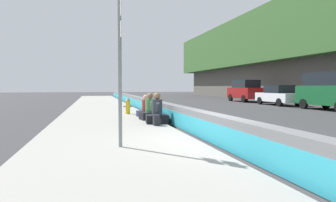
# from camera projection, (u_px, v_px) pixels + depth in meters

# --- Properties ---
(ground_plane) EXTENTS (160.00, 160.00, 0.00)m
(ground_plane) POSITION_uv_depth(u_px,v_px,m) (216.00, 146.00, 7.92)
(ground_plane) COLOR #353538
(ground_plane) RESTS_ON ground
(sidewalk_strip) EXTENTS (80.00, 4.40, 0.14)m
(sidewalk_strip) POSITION_uv_depth(u_px,v_px,m) (117.00, 148.00, 7.26)
(sidewalk_strip) COLOR gray
(sidewalk_strip) RESTS_ON ground_plane
(jersey_barrier) EXTENTS (76.00, 0.45, 0.85)m
(jersey_barrier) POSITION_uv_depth(u_px,v_px,m) (216.00, 130.00, 7.90)
(jersey_barrier) COLOR slate
(jersey_barrier) RESTS_ON ground_plane
(route_sign_post) EXTENTS (0.44, 0.09, 3.60)m
(route_sign_post) POSITION_uv_depth(u_px,v_px,m) (120.00, 61.00, 6.99)
(route_sign_post) COLOR gray
(route_sign_post) RESTS_ON sidewalk_strip
(fire_hydrant) EXTENTS (0.26, 0.46, 0.88)m
(fire_hydrant) POSITION_uv_depth(u_px,v_px,m) (128.00, 105.00, 15.63)
(fire_hydrant) COLOR gold
(fire_hydrant) RESTS_ON sidewalk_strip
(seated_person_foreground) EXTENTS (0.83, 0.95, 1.21)m
(seated_person_foreground) POSITION_uv_depth(u_px,v_px,m) (157.00, 114.00, 11.67)
(seated_person_foreground) COLOR black
(seated_person_foreground) RESTS_ON sidewalk_strip
(seated_person_middle) EXTENTS (0.82, 0.92, 1.17)m
(seated_person_middle) POSITION_uv_depth(u_px,v_px,m) (150.00, 111.00, 12.96)
(seated_person_middle) COLOR black
(seated_person_middle) RESTS_ON sidewalk_strip
(seated_person_rear) EXTENTS (0.75, 0.85, 1.06)m
(seated_person_rear) POSITION_uv_depth(u_px,v_px,m) (146.00, 110.00, 14.24)
(seated_person_rear) COLOR #23284C
(seated_person_rear) RESTS_ON sidewalk_strip
(backpack) EXTENTS (0.32, 0.28, 0.40)m
(backpack) POSITION_uv_depth(u_px,v_px,m) (157.00, 120.00, 10.98)
(backpack) COLOR #232328
(backpack) RESTS_ON sidewalk_strip
(parked_car_third) EXTENTS (5.14, 2.18, 2.56)m
(parked_car_third) POSITION_uv_depth(u_px,v_px,m) (333.00, 90.00, 19.53)
(parked_car_third) COLOR #145128
(parked_car_third) RESTS_ON ground_plane
(parked_car_fourth) EXTENTS (4.53, 2.00, 1.71)m
(parked_car_fourth) POSITION_uv_depth(u_px,v_px,m) (278.00, 95.00, 24.99)
(parked_car_fourth) COLOR silver
(parked_car_fourth) RESTS_ON ground_plane
(parked_car_midline) EXTENTS (4.85, 2.17, 2.28)m
(parked_car_midline) POSITION_uv_depth(u_px,v_px,m) (245.00, 90.00, 30.90)
(parked_car_midline) COLOR maroon
(parked_car_midline) RESTS_ON ground_plane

